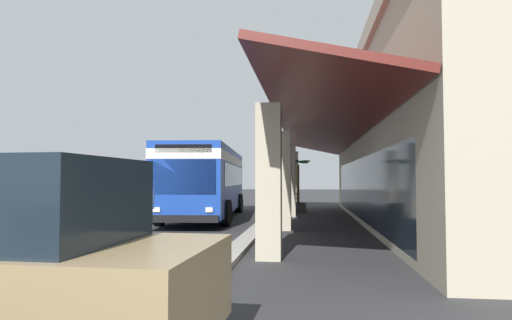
% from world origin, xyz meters
% --- Properties ---
extents(ground, '(120.00, 120.00, 0.00)m').
position_xyz_m(ground, '(0.00, 8.00, 0.00)').
color(ground, '#2D2D30').
extents(curb_strip, '(27.26, 0.50, 0.12)m').
position_xyz_m(curb_strip, '(0.21, 3.57, 0.06)').
color(curb_strip, '#9E998E').
rests_on(curb_strip, ground).
extents(plaza_building, '(23.02, 15.13, 6.88)m').
position_xyz_m(plaza_building, '(0.21, 13.19, 3.45)').
color(plaza_building, '#B2A88E').
rests_on(plaza_building, ground).
extents(transit_bus, '(11.38, 3.48, 3.34)m').
position_xyz_m(transit_bus, '(-1.53, 0.66, 1.85)').
color(transit_bus, '#193D9E').
rests_on(transit_bus, ground).
extents(pedestrian, '(0.50, 0.61, 1.74)m').
position_xyz_m(pedestrian, '(6.43, 0.63, 0.98)').
color(pedestrian, navy).
rests_on(pedestrian, ground).
extents(potted_palm, '(1.69, 1.53, 2.84)m').
position_xyz_m(potted_palm, '(-5.47, 4.77, 0.72)').
color(potted_palm, '#4C4742').
rests_on(potted_palm, ground).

